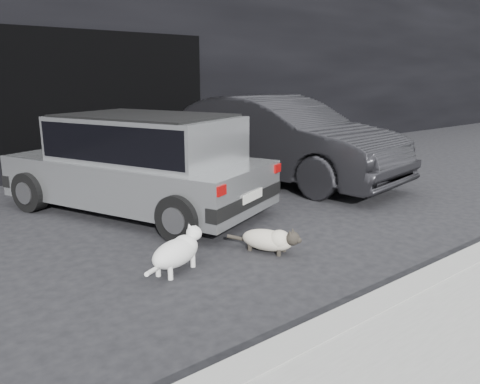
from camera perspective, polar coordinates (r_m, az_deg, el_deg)
ground at (r=5.54m, az=-7.53°, el=-5.13°), size 80.00×80.00×0.00m
building_facade at (r=11.15m, az=-20.25°, el=16.76°), size 34.00×4.00×5.00m
garage_opening at (r=9.27m, az=-15.51°, el=10.39°), size 4.00×0.10×2.60m
curb at (r=4.50m, az=22.32°, el=-9.95°), size 18.00×0.25×0.12m
silver_hatchback at (r=6.42m, az=-11.93°, el=3.96°), size 2.82×3.90×1.32m
second_car at (r=8.21m, az=4.66°, el=6.48°), size 2.24×4.65×1.47m
cat_siamese at (r=4.94m, az=3.85°, el=-5.85°), size 0.49×0.77×0.29m
cat_white at (r=4.50m, az=-7.54°, el=-7.11°), size 0.80×0.47×0.40m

